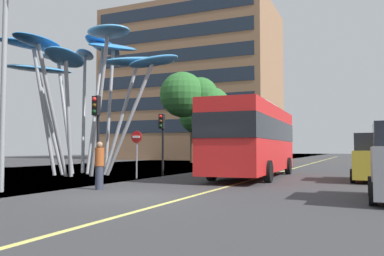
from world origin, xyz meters
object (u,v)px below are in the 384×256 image
at_px(no_entry_sign, 137,147).
at_px(pedestrian, 99,165).
at_px(traffic_light_kerb_near, 97,120).
at_px(traffic_light_island_mid, 208,128).
at_px(street_lamp, 13,42).
at_px(car_parked_mid, 375,159).
at_px(traffic_light_kerb_far, 162,131).
at_px(red_bus, 253,137).
at_px(leaf_sculpture, 88,60).

bearing_deg(no_entry_sign, pedestrian, -72.74).
xyz_separation_m(traffic_light_kerb_near, traffic_light_island_mid, (0.51, 11.39, 0.21)).
bearing_deg(street_lamp, car_parked_mid, 41.04).
relative_size(traffic_light_kerb_near, street_lamp, 0.45).
bearing_deg(traffic_light_kerb_far, red_bus, 9.25).
distance_m(traffic_light_kerb_near, street_lamp, 4.47).
height_order(car_parked_mid, no_entry_sign, no_entry_sign).
xyz_separation_m(traffic_light_kerb_far, traffic_light_island_mid, (0.47, 5.67, 0.41)).
distance_m(red_bus, pedestrian, 8.99).
bearing_deg(leaf_sculpture, traffic_light_kerb_far, 13.61).
bearing_deg(street_lamp, traffic_light_island_mid, 85.20).
xyz_separation_m(traffic_light_island_mid, car_parked_mid, (10.06, -5.19, -1.85)).
bearing_deg(traffic_light_kerb_far, no_entry_sign, -96.08).
distance_m(car_parked_mid, street_lamp, 15.56).
bearing_deg(pedestrian, traffic_light_kerb_near, 130.03).
height_order(traffic_light_kerb_far, no_entry_sign, traffic_light_kerb_far).
bearing_deg(pedestrian, leaf_sculpture, 131.29).
relative_size(red_bus, traffic_light_kerb_far, 3.20).
height_order(car_parked_mid, street_lamp, street_lamp).
distance_m(traffic_light_island_mid, car_parked_mid, 11.47).
xyz_separation_m(traffic_light_island_mid, street_lamp, (-1.26, -15.04, 2.25)).
xyz_separation_m(pedestrian, no_entry_sign, (-1.60, 5.15, 0.71)).
bearing_deg(red_bus, pedestrian, -113.24).
height_order(traffic_light_island_mid, car_parked_mid, traffic_light_island_mid).
distance_m(traffic_light_kerb_far, no_entry_sign, 2.41).
relative_size(traffic_light_kerb_near, traffic_light_kerb_far, 1.08).
bearing_deg(red_bus, traffic_light_kerb_near, -127.00).
distance_m(traffic_light_kerb_near, car_parked_mid, 12.36).
bearing_deg(traffic_light_island_mid, traffic_light_kerb_near, -92.56).
bearing_deg(car_parked_mid, leaf_sculpture, -174.18).
bearing_deg(traffic_light_kerb_near, car_parked_mid, 30.43).
relative_size(leaf_sculpture, pedestrian, 6.02).
height_order(traffic_light_kerb_near, traffic_light_kerb_far, traffic_light_kerb_near).
relative_size(traffic_light_island_mid, car_parked_mid, 0.92).
bearing_deg(no_entry_sign, traffic_light_island_mid, 84.86).
height_order(leaf_sculpture, street_lamp, leaf_sculpture).
distance_m(traffic_light_kerb_near, pedestrian, 2.81).
height_order(leaf_sculpture, pedestrian, leaf_sculpture).
bearing_deg(street_lamp, no_entry_sign, 85.57).
xyz_separation_m(car_parked_mid, street_lamp, (-11.32, -9.86, 4.10)).
xyz_separation_m(leaf_sculpture, car_parked_mid, (14.76, 1.50, -5.49)).
relative_size(red_bus, no_entry_sign, 4.56).
distance_m(traffic_light_kerb_near, no_entry_sign, 3.65).
bearing_deg(traffic_light_kerb_far, pedestrian, -79.56).
height_order(red_bus, traffic_light_kerb_near, red_bus).
height_order(traffic_light_kerb_near, traffic_light_island_mid, traffic_light_island_mid).
xyz_separation_m(car_parked_mid, no_entry_sign, (-10.77, -2.72, 0.57)).
relative_size(car_parked_mid, no_entry_sign, 1.83).
relative_size(traffic_light_kerb_far, no_entry_sign, 1.43).
xyz_separation_m(red_bus, car_parked_mid, (5.65, -0.31, -1.07)).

